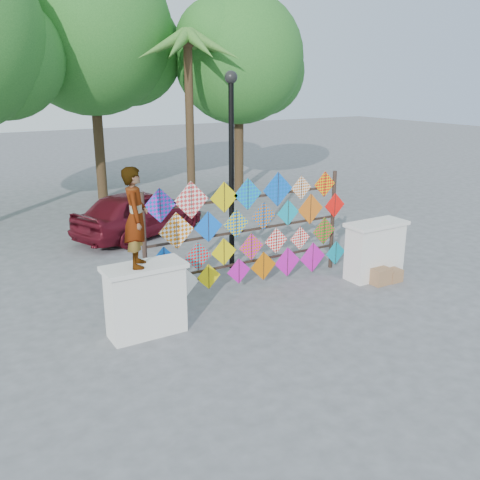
# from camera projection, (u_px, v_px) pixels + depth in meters

# --- Properties ---
(ground) EXTENTS (80.00, 80.00, 0.00)m
(ground) POSITION_uv_depth(u_px,v_px,m) (269.00, 298.00, 10.88)
(ground) COLOR gray
(ground) RESTS_ON ground
(parapet_left) EXTENTS (1.40, 0.65, 1.28)m
(parapet_left) POSITION_uv_depth(u_px,v_px,m) (146.00, 299.00, 9.19)
(parapet_left) COLOR white
(parapet_left) RESTS_ON ground
(parapet_right) EXTENTS (1.40, 0.65, 1.28)m
(parapet_right) POSITION_uv_depth(u_px,v_px,m) (375.00, 250.00, 11.86)
(parapet_right) COLOR white
(parapet_right) RESTS_ON ground
(kite_rack) EXTENTS (4.92, 0.24, 2.43)m
(kite_rack) POSITION_uv_depth(u_px,v_px,m) (251.00, 232.00, 11.14)
(kite_rack) COLOR black
(kite_rack) RESTS_ON ground
(tree_mid) EXTENTS (6.30, 5.60, 8.61)m
(tree_mid) POSITION_uv_depth(u_px,v_px,m) (94.00, 33.00, 18.30)
(tree_mid) COLOR #45351D
(tree_mid) RESTS_ON ground
(tree_east) EXTENTS (5.40, 4.80, 7.42)m
(tree_east) POSITION_uv_depth(u_px,v_px,m) (241.00, 59.00, 19.76)
(tree_east) COLOR #45351D
(tree_east) RESTS_ON ground
(palm_tree) EXTENTS (3.62, 3.62, 5.83)m
(palm_tree) POSITION_uv_depth(u_px,v_px,m) (188.00, 57.00, 17.09)
(palm_tree) COLOR #45351D
(palm_tree) RESTS_ON ground
(vendor_woman) EXTENTS (0.61, 0.72, 1.68)m
(vendor_woman) POSITION_uv_depth(u_px,v_px,m) (136.00, 217.00, 8.72)
(vendor_woman) COLOR #99999E
(vendor_woman) RESTS_ON parapet_left
(sedan) EXTENTS (4.26, 2.93, 1.35)m
(sedan) POSITION_uv_depth(u_px,v_px,m) (139.00, 212.00, 15.05)
(sedan) COLOR #590F1A
(sedan) RESTS_ON ground
(lamppost) EXTENTS (0.28, 0.28, 4.46)m
(lamppost) POSITION_uv_depth(u_px,v_px,m) (231.00, 154.00, 11.89)
(lamppost) COLOR black
(lamppost) RESTS_ON ground
(cardboard_box_near) EXTENTS (0.41, 0.36, 0.36)m
(cardboard_box_near) POSITION_uv_depth(u_px,v_px,m) (379.00, 276.00, 11.61)
(cardboard_box_near) COLOR #946648
(cardboard_box_near) RESTS_ON ground
(cardboard_box_far) EXTENTS (0.33, 0.30, 0.28)m
(cardboard_box_far) POSITION_uv_depth(u_px,v_px,m) (393.00, 275.00, 11.77)
(cardboard_box_far) COLOR #946648
(cardboard_box_far) RESTS_ON ground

